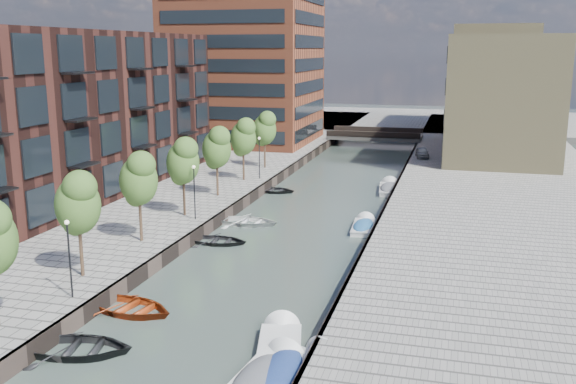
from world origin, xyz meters
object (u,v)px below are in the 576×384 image
at_px(motorboat_4, 390,189).
at_px(tree_1, 78,201).
at_px(tree_6, 265,128).
at_px(tree_3, 183,160).
at_px(sloop_3, 248,225).
at_px(motorboat_0, 286,375).
at_px(sloop_2, 131,312).
at_px(motorboat_3, 364,226).
at_px(sloop_4, 274,192).
at_px(tree_4, 217,146).
at_px(motorboat_1, 262,381).
at_px(sloop_1, 218,243).
at_px(bridge, 375,136).
at_px(tree_2, 138,177).
at_px(motorboat_2, 280,348).
at_px(tree_5, 243,136).
at_px(sloop_0, 78,354).
at_px(car, 422,152).

bearing_deg(motorboat_4, tree_1, -113.89).
bearing_deg(tree_6, tree_3, -90.00).
relative_size(sloop_3, motorboat_0, 0.81).
xyz_separation_m(sloop_2, motorboat_3, (9.44, 19.17, 0.18)).
bearing_deg(motorboat_4, sloop_4, -161.86).
distance_m(tree_4, motorboat_1, 31.56).
relative_size(tree_4, sloop_1, 1.39).
bearing_deg(bridge, tree_2, -98.95).
bearing_deg(sloop_3, tree_2, 153.17).
bearing_deg(motorboat_0, motorboat_3, 90.80).
height_order(tree_6, motorboat_2, tree_6).
xyz_separation_m(tree_2, tree_6, (0.00, 28.00, 0.00)).
height_order(tree_6, motorboat_1, tree_6).
xyz_separation_m(tree_4, motorboat_2, (12.73, -25.02, -5.20)).
bearing_deg(tree_5, motorboat_2, -68.32).
distance_m(tree_6, motorboat_4, 15.22).
height_order(tree_3, tree_5, same).
xyz_separation_m(tree_5, sloop_3, (4.44, -12.00, -5.31)).
bearing_deg(tree_4, sloop_1, -68.92).
height_order(sloop_2, sloop_4, sloop_2).
bearing_deg(motorboat_0, sloop_0, -179.05).
height_order(sloop_0, motorboat_0, motorboat_0).
relative_size(bridge, tree_4, 2.18).
bearing_deg(sloop_1, tree_5, 11.31).
height_order(tree_1, motorboat_1, tree_1).
distance_m(tree_5, motorboat_2, 34.85).
relative_size(tree_1, sloop_2, 1.19).
bearing_deg(motorboat_2, motorboat_0, -68.71).
xyz_separation_m(motorboat_1, car, (3.08, 53.38, 1.36)).
bearing_deg(tree_2, motorboat_3, 37.45).
distance_m(sloop_1, sloop_4, 17.05).
bearing_deg(car, motorboat_3, -104.39).
height_order(tree_3, motorboat_4, tree_3).
distance_m(sloop_4, motorboat_0, 35.95).
relative_size(tree_5, motorboat_3, 1.28).
height_order(tree_4, car, tree_4).
distance_m(tree_6, sloop_4, 9.51).
bearing_deg(motorboat_3, sloop_2, -116.22).
relative_size(tree_1, motorboat_2, 1.03).
height_order(bridge, tree_2, tree_2).
xyz_separation_m(motorboat_1, motorboat_3, (0.48, 24.61, -0.05)).
relative_size(tree_6, sloop_2, 1.19).
relative_size(sloop_0, motorboat_2, 0.88).
distance_m(bridge, motorboat_4, 30.24).
distance_m(bridge, tree_3, 47.92).
bearing_deg(tree_2, tree_1, -90.00).
distance_m(sloop_3, motorboat_1, 24.84).
bearing_deg(tree_6, tree_2, -90.00).
height_order(tree_3, motorboat_1, tree_3).
distance_m(sloop_4, motorboat_3, 14.69).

